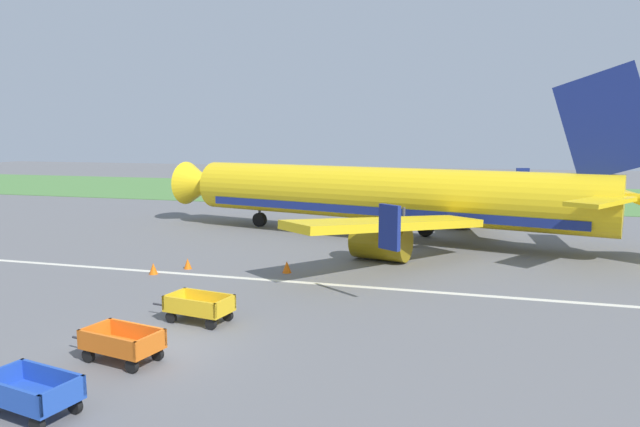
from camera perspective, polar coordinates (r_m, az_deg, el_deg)
The scene contains 10 objects.
ground_plane at distance 20.95m, azimuth -15.86°, elevation -12.79°, with size 220.00×220.00×0.00m, color slate.
grass_strip at distance 71.25m, azimuth 7.27°, elevation 1.99°, with size 220.00×28.00×0.06m, color #518442.
apron_stripe at distance 29.30m, azimuth -5.76°, elevation -6.55°, with size 120.00×0.36×0.01m, color silver.
airplane at distance 39.97m, azimuth 7.53°, elevation 1.75°, with size 37.28×30.19×11.34m.
baggage_cart_nearest at distance 17.40m, azimuth -26.80°, elevation -15.62°, with size 3.63×1.85×1.07m.
baggage_cart_second_in_row at distance 20.01m, azimuth -19.06°, elevation -12.09°, with size 3.63×1.85×1.07m.
baggage_cart_third_in_row at distance 23.18m, azimuth -11.93°, elevation -9.06°, with size 3.62×1.78×1.07m.
traffic_cone_near_plane at distance 31.43m, azimuth -16.23°, elevation -5.28°, with size 0.46×0.46×0.60m, color orange.
traffic_cone_mid_apron at distance 32.20m, azimuth -13.01°, elevation -4.88°, with size 0.43×0.43×0.57m, color orange.
traffic_cone_by_carts at distance 30.55m, azimuth -3.32°, elevation -5.31°, with size 0.48×0.48×0.63m, color orange.
Camera 1 is at (10.51, -16.59, 7.30)m, focal length 32.21 mm.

